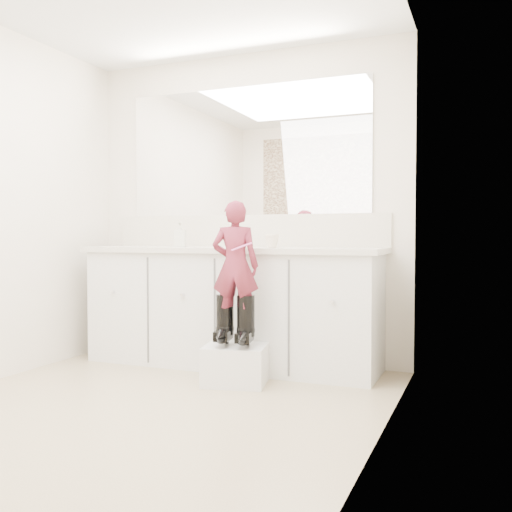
% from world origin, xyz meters
% --- Properties ---
extents(floor, '(3.00, 3.00, 0.00)m').
position_xyz_m(floor, '(0.00, 0.00, 0.00)').
color(floor, '#958561').
rests_on(floor, ground).
extents(wall_back, '(2.60, 0.00, 2.60)m').
position_xyz_m(wall_back, '(0.00, 1.50, 1.20)').
color(wall_back, beige).
rests_on(wall_back, floor).
extents(wall_right, '(0.00, 3.00, 3.00)m').
position_xyz_m(wall_right, '(1.30, 0.00, 1.20)').
color(wall_right, beige).
rests_on(wall_right, floor).
extents(vanity_cabinet, '(2.20, 0.55, 0.85)m').
position_xyz_m(vanity_cabinet, '(0.00, 1.23, 0.42)').
color(vanity_cabinet, silver).
rests_on(vanity_cabinet, floor).
extents(countertop, '(2.28, 0.58, 0.04)m').
position_xyz_m(countertop, '(0.00, 1.21, 0.87)').
color(countertop, beige).
rests_on(countertop, vanity_cabinet).
extents(backsplash, '(2.28, 0.03, 0.25)m').
position_xyz_m(backsplash, '(0.00, 1.49, 1.02)').
color(backsplash, beige).
rests_on(backsplash, countertop).
extents(mirror, '(2.00, 0.02, 1.00)m').
position_xyz_m(mirror, '(0.00, 1.49, 1.64)').
color(mirror, white).
rests_on(mirror, wall_back).
extents(faucet, '(0.08, 0.08, 0.10)m').
position_xyz_m(faucet, '(0.00, 1.38, 0.94)').
color(faucet, silver).
rests_on(faucet, countertop).
extents(cup, '(0.13, 0.13, 0.10)m').
position_xyz_m(cup, '(0.35, 1.16, 0.94)').
color(cup, beige).
rests_on(cup, countertop).
extents(soap_bottle, '(0.11, 0.11, 0.19)m').
position_xyz_m(soap_bottle, '(-0.42, 1.21, 0.98)').
color(soap_bottle, beige).
rests_on(soap_bottle, countertop).
extents(step_stool, '(0.46, 0.41, 0.26)m').
position_xyz_m(step_stool, '(0.25, 0.75, 0.13)').
color(step_stool, silver).
rests_on(step_stool, floor).
extents(boot_left, '(0.17, 0.24, 0.33)m').
position_xyz_m(boot_left, '(0.17, 0.75, 0.42)').
color(boot_left, black).
rests_on(boot_left, step_stool).
extents(boot_right, '(0.17, 0.24, 0.33)m').
position_xyz_m(boot_right, '(0.32, 0.75, 0.42)').
color(boot_right, black).
rests_on(boot_right, step_stool).
extents(toddler, '(0.35, 0.26, 0.85)m').
position_xyz_m(toddler, '(0.25, 0.75, 0.78)').
color(toddler, '#B43759').
rests_on(toddler, step_stool).
extents(toothbrush, '(0.14, 0.04, 0.06)m').
position_xyz_m(toothbrush, '(0.32, 0.69, 0.91)').
color(toothbrush, '#F860BA').
rests_on(toothbrush, toddler).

